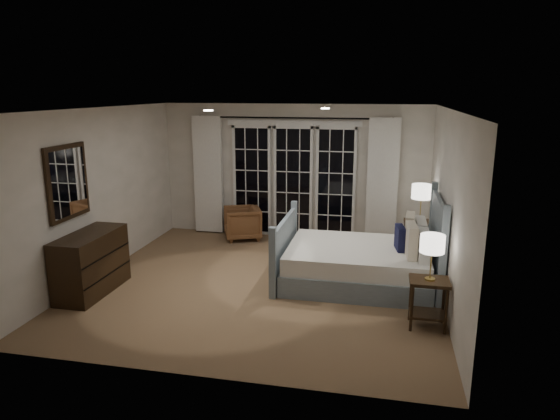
% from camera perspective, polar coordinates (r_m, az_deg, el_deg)
% --- Properties ---
extents(floor, '(5.00, 5.00, 0.00)m').
position_cam_1_polar(floor, '(7.37, -2.04, -8.32)').
color(floor, brown).
rests_on(floor, ground).
extents(ceiling, '(5.00, 5.00, 0.00)m').
position_cam_1_polar(ceiling, '(6.84, -2.22, 11.48)').
color(ceiling, white).
rests_on(ceiling, wall_back).
extents(wall_left, '(0.02, 5.00, 2.50)m').
position_cam_1_polar(wall_left, '(7.97, -19.86, 1.93)').
color(wall_left, white).
rests_on(wall_left, floor).
extents(wall_right, '(0.02, 5.00, 2.50)m').
position_cam_1_polar(wall_right, '(6.86, 18.60, 0.22)').
color(wall_right, white).
rests_on(wall_right, floor).
extents(wall_back, '(5.00, 0.02, 2.50)m').
position_cam_1_polar(wall_back, '(9.41, 1.54, 4.42)').
color(wall_back, white).
rests_on(wall_back, floor).
extents(wall_front, '(5.00, 0.02, 2.50)m').
position_cam_1_polar(wall_front, '(4.70, -9.49, -5.26)').
color(wall_front, white).
rests_on(wall_front, floor).
extents(french_doors, '(2.50, 0.04, 2.20)m').
position_cam_1_polar(french_doors, '(9.39, 1.49, 3.42)').
color(french_doors, black).
rests_on(french_doors, wall_back).
extents(curtain_rod, '(3.50, 0.03, 0.03)m').
position_cam_1_polar(curtain_rod, '(9.20, 1.47, 10.48)').
color(curtain_rod, black).
rests_on(curtain_rod, wall_back).
extents(curtain_left, '(0.55, 0.10, 2.25)m').
position_cam_1_polar(curtain_left, '(9.74, -8.21, 4.01)').
color(curtain_left, white).
rests_on(curtain_left, curtain_rod).
extents(curtain_right, '(0.55, 0.10, 2.25)m').
position_cam_1_polar(curtain_right, '(9.16, 11.63, 3.26)').
color(curtain_right, white).
rests_on(curtain_right, curtain_rod).
extents(downlight_a, '(0.12, 0.12, 0.01)m').
position_cam_1_polar(downlight_a, '(7.29, 5.19, 11.49)').
color(downlight_a, white).
rests_on(downlight_a, ceiling).
extents(downlight_b, '(0.12, 0.12, 0.01)m').
position_cam_1_polar(downlight_b, '(6.64, -8.20, 11.20)').
color(downlight_b, white).
rests_on(downlight_b, ceiling).
extents(bed, '(2.22, 1.59, 1.29)m').
position_cam_1_polar(bed, '(7.35, 9.35, -5.84)').
color(bed, gray).
rests_on(bed, floor).
extents(nightstand_left, '(0.46, 0.37, 0.60)m').
position_cam_1_polar(nightstand_left, '(6.20, 16.61, -9.42)').
color(nightstand_left, black).
rests_on(nightstand_left, floor).
extents(nightstand_right, '(0.50, 0.40, 0.65)m').
position_cam_1_polar(nightstand_right, '(8.55, 15.57, -2.69)').
color(nightstand_right, black).
rests_on(nightstand_right, floor).
extents(lamp_left, '(0.28, 0.28, 0.54)m').
position_cam_1_polar(lamp_left, '(5.98, 17.02, -3.77)').
color(lamp_left, tan).
rests_on(lamp_left, nightstand_left).
extents(lamp_right, '(0.32, 0.32, 0.62)m').
position_cam_1_polar(lamp_right, '(8.38, 15.88, 1.99)').
color(lamp_right, tan).
rests_on(lamp_right, nightstand_right).
extents(armchair, '(0.86, 0.85, 0.61)m').
position_cam_1_polar(armchair, '(9.43, -4.34, -1.48)').
color(armchair, brown).
rests_on(armchair, floor).
extents(dresser, '(0.51, 1.20, 0.85)m').
position_cam_1_polar(dresser, '(7.39, -20.78, -5.70)').
color(dresser, black).
rests_on(dresser, floor).
extents(mirror, '(0.05, 0.85, 1.00)m').
position_cam_1_polar(mirror, '(7.24, -23.11, 2.94)').
color(mirror, black).
rests_on(mirror, wall_left).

